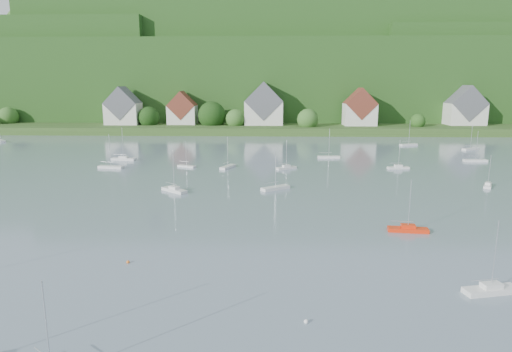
# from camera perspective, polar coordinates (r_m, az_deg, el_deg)

# --- Properties ---
(far_shore_strip) EXTENTS (600.00, 60.00, 3.00)m
(far_shore_strip) POSITION_cam_1_polar(r_m,az_deg,el_deg) (202.45, -0.36, 6.52)
(far_shore_strip) COLOR #304F1D
(far_shore_strip) RESTS_ON ground
(forested_ridge) EXTENTS (620.00, 181.22, 69.89)m
(forested_ridge) POSITION_cam_1_polar(r_m,az_deg,el_deg) (270.14, 0.33, 12.37)
(forested_ridge) COLOR #174115
(forested_ridge) RESTS_ON ground
(village_building_0) EXTENTS (14.00, 10.40, 16.00)m
(village_building_0) POSITION_cam_1_polar(r_m,az_deg,el_deg) (199.06, -16.72, 8.26)
(village_building_0) COLOR beige
(village_building_0) RESTS_ON far_shore_strip
(village_building_1) EXTENTS (12.00, 9.36, 14.00)m
(village_building_1) POSITION_cam_1_polar(r_m,az_deg,el_deg) (194.57, -9.45, 8.30)
(village_building_1) COLOR beige
(village_building_1) RESTS_ON far_shore_strip
(village_building_2) EXTENTS (16.00, 11.44, 18.00)m
(village_building_2) POSITION_cam_1_polar(r_m,az_deg,el_deg) (189.71, 1.01, 8.83)
(village_building_2) COLOR beige
(village_building_2) RESTS_ON far_shore_strip
(village_building_3) EXTENTS (13.00, 10.40, 15.50)m
(village_building_3) POSITION_cam_1_polar(r_m,az_deg,el_deg) (191.28, 13.20, 8.30)
(village_building_3) COLOR beige
(village_building_3) RESTS_ON far_shore_strip
(village_building_4) EXTENTS (15.00, 10.40, 16.50)m
(village_building_4) POSITION_cam_1_polar(r_m,az_deg,el_deg) (208.39, 25.33, 7.79)
(village_building_4) COLOR beige
(village_building_4) RESTS_ON far_shore_strip
(near_sailboat_3) EXTENTS (5.67, 2.71, 7.38)m
(near_sailboat_3) POSITION_cam_1_polar(r_m,az_deg,el_deg) (49.84, 28.00, -12.72)
(near_sailboat_3) COLOR silver
(near_sailboat_3) RESTS_ON ground
(near_sailboat_5) EXTENTS (5.52, 2.09, 7.27)m
(near_sailboat_5) POSITION_cam_1_polar(r_m,az_deg,el_deg) (64.72, 18.96, -6.44)
(near_sailboat_5) COLOR red
(near_sailboat_5) RESTS_ON ground
(mooring_buoy_1) EXTENTS (0.40, 0.40, 0.40)m
(mooring_buoy_1) POSITION_cam_1_polar(r_m,az_deg,el_deg) (39.89, 6.46, -18.25)
(mooring_buoy_1) COLOR white
(mooring_buoy_1) RESTS_ON ground
(mooring_buoy_3) EXTENTS (0.39, 0.39, 0.39)m
(mooring_buoy_3) POSITION_cam_1_polar(r_m,az_deg,el_deg) (53.23, -16.14, -10.69)
(mooring_buoy_3) COLOR orange
(mooring_buoy_3) RESTS_ON ground
(far_sailboat_cluster) EXTENTS (201.38, 76.72, 8.71)m
(far_sailboat_cluster) POSITION_cam_1_polar(r_m,az_deg,el_deg) (118.67, 5.42, 2.22)
(far_sailboat_cluster) COLOR silver
(far_sailboat_cluster) RESTS_ON ground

